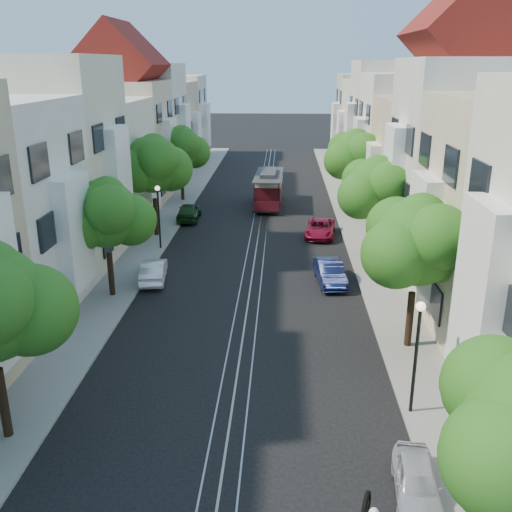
# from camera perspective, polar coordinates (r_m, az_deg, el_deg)

# --- Properties ---
(ground) EXTENTS (200.00, 200.00, 0.00)m
(ground) POSITION_cam_1_polar(r_m,az_deg,el_deg) (43.11, 0.37, 3.01)
(ground) COLOR black
(ground) RESTS_ON ground
(sidewalk_east) EXTENTS (2.50, 80.00, 0.12)m
(sidewalk_east) POSITION_cam_1_polar(r_m,az_deg,el_deg) (43.42, 9.98, 2.92)
(sidewalk_east) COLOR gray
(sidewalk_east) RESTS_ON ground
(sidewalk_west) EXTENTS (2.50, 80.00, 0.12)m
(sidewalk_west) POSITION_cam_1_polar(r_m,az_deg,el_deg) (43.98, -9.13, 3.17)
(sidewalk_west) COLOR gray
(sidewalk_west) RESTS_ON ground
(rail_left) EXTENTS (0.06, 80.00, 0.02)m
(rail_left) POSITION_cam_1_polar(r_m,az_deg,el_deg) (43.13, -0.36, 3.03)
(rail_left) COLOR gray
(rail_left) RESTS_ON ground
(rail_slot) EXTENTS (0.06, 80.00, 0.02)m
(rail_slot) POSITION_cam_1_polar(r_m,az_deg,el_deg) (43.11, 0.37, 3.02)
(rail_slot) COLOR gray
(rail_slot) RESTS_ON ground
(rail_right) EXTENTS (0.06, 80.00, 0.02)m
(rail_right) POSITION_cam_1_polar(r_m,az_deg,el_deg) (43.09, 1.10, 3.01)
(rail_right) COLOR gray
(rail_right) RESTS_ON ground
(lane_line) EXTENTS (0.08, 80.00, 0.01)m
(lane_line) POSITION_cam_1_polar(r_m,az_deg,el_deg) (43.11, 0.37, 3.01)
(lane_line) COLOR tan
(lane_line) RESTS_ON ground
(townhouses_east) EXTENTS (7.75, 72.00, 12.00)m
(townhouses_east) POSITION_cam_1_polar(r_m,az_deg,el_deg) (43.10, 16.57, 9.30)
(townhouses_east) COLOR beige
(townhouses_east) RESTS_ON ground
(townhouses_west) EXTENTS (7.75, 72.00, 11.76)m
(townhouses_west) POSITION_cam_1_polar(r_m,az_deg,el_deg) (44.03, -15.47, 9.45)
(townhouses_west) COLOR silver
(townhouses_west) RESTS_ON ground
(tree_e_b) EXTENTS (4.93, 4.08, 6.68)m
(tree_e_b) POSITION_cam_1_polar(r_m,az_deg,el_deg) (24.14, 15.94, 1.20)
(tree_e_b) COLOR black
(tree_e_b) RESTS_ON ground
(tree_e_c) EXTENTS (4.84, 3.99, 6.52)m
(tree_e_c) POSITION_cam_1_polar(r_m,az_deg,el_deg) (34.63, 11.99, 6.50)
(tree_e_c) COLOR black
(tree_e_c) RESTS_ON ground
(tree_e_d) EXTENTS (5.01, 4.16, 6.85)m
(tree_e_d) POSITION_cam_1_polar(r_m,az_deg,el_deg) (45.29, 9.89, 9.81)
(tree_e_d) COLOR black
(tree_e_d) RESTS_ON ground
(tree_w_b) EXTENTS (4.72, 3.87, 6.27)m
(tree_w_b) POSITION_cam_1_polar(r_m,az_deg,el_deg) (29.73, -14.69, 3.89)
(tree_w_b) COLOR black
(tree_w_b) RESTS_ON ground
(tree_w_c) EXTENTS (5.13, 4.28, 7.09)m
(tree_w_c) POSITION_cam_1_polar(r_m,az_deg,el_deg) (39.98, -10.21, 8.92)
(tree_w_c) COLOR black
(tree_w_c) RESTS_ON ground
(tree_w_d) EXTENTS (4.84, 3.99, 6.52)m
(tree_w_d) POSITION_cam_1_polar(r_m,az_deg,el_deg) (50.71, -7.47, 10.56)
(tree_w_d) COLOR black
(tree_w_d) RESTS_ON ground
(lamp_east) EXTENTS (0.32, 0.32, 4.16)m
(lamp_east) POSITION_cam_1_polar(r_m,az_deg,el_deg) (20.12, 15.83, -8.20)
(lamp_east) COLOR black
(lamp_east) RESTS_ON ground
(lamp_west) EXTENTS (0.32, 0.32, 4.16)m
(lamp_west) POSITION_cam_1_polar(r_m,az_deg,el_deg) (37.41, -9.73, 4.79)
(lamp_west) COLOR black
(lamp_west) RESTS_ON ground
(cable_car) EXTENTS (2.47, 7.27, 2.77)m
(cable_car) POSITION_cam_1_polar(r_m,az_deg,el_deg) (48.96, 1.27, 6.91)
(cable_car) COLOR black
(cable_car) RESTS_ON ground
(parked_car_e_near) EXTENTS (1.55, 3.22, 1.06)m
(parked_car_e_near) POSITION_cam_1_polar(r_m,az_deg,el_deg) (17.86, 15.78, -20.90)
(parked_car_e_near) COLOR silver
(parked_car_e_near) RESTS_ON ground
(parked_car_e_mid) EXTENTS (1.76, 4.03, 1.29)m
(parked_car_e_mid) POSITION_cam_1_polar(r_m,az_deg,el_deg) (32.00, 7.41, -1.64)
(parked_car_e_mid) COLOR #0B1338
(parked_car_e_mid) RESTS_ON ground
(parked_car_e_far) EXTENTS (2.49, 4.46, 1.18)m
(parked_car_e_far) POSITION_cam_1_polar(r_m,az_deg,el_deg) (40.62, 6.44, 2.76)
(parked_car_e_far) COLOR maroon
(parked_car_e_far) RESTS_ON ground
(parked_car_w_mid) EXTENTS (1.76, 3.85, 1.22)m
(parked_car_w_mid) POSITION_cam_1_polar(r_m,az_deg,el_deg) (32.61, -10.21, -1.45)
(parked_car_w_mid) COLOR white
(parked_car_w_mid) RESTS_ON ground
(parked_car_w_far) EXTENTS (1.74, 4.08, 1.38)m
(parked_car_w_far) POSITION_cam_1_polar(r_m,az_deg,el_deg) (44.90, -6.73, 4.43)
(parked_car_w_far) COLOR #173816
(parked_car_w_far) RESTS_ON ground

